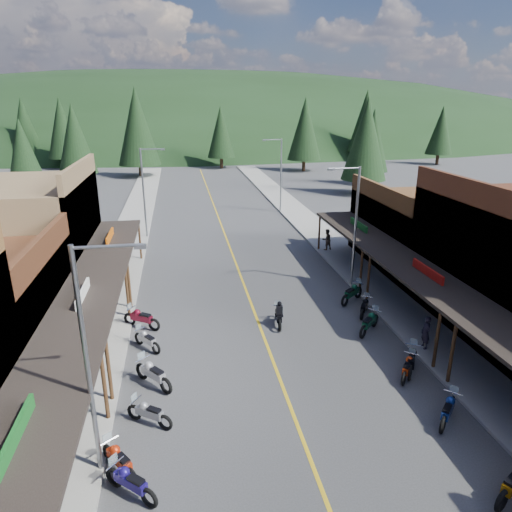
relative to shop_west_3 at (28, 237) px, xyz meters
name	(u,v)px	position (x,y,z in m)	size (l,w,h in m)	color
ground	(272,358)	(13.78, -11.30, -3.52)	(220.00, 220.00, 0.00)	#38383A
centerline	(227,240)	(13.78, 8.70, -3.51)	(0.15, 90.00, 0.01)	gold
sidewalk_west	(127,244)	(5.08, 8.70, -3.44)	(3.40, 94.00, 0.15)	gray
sidewalk_east	(321,235)	(22.48, 8.70, -3.44)	(3.40, 94.00, 0.15)	gray
shop_west_3	(28,237)	(0.00, 0.00, 0.00)	(10.90, 10.20, 8.20)	brown
shop_east_3	(422,232)	(27.54, 0.00, -0.99)	(10.90, 10.20, 6.20)	#4C2D16
streetlight_0	(91,354)	(6.83, -17.30, 0.94)	(2.16, 0.18, 8.00)	gray
streetlight_1	(145,189)	(6.83, 10.70, 0.94)	(2.16, 0.18, 8.00)	gray
streetlight_2	(354,222)	(20.74, -3.30, 0.94)	(2.16, 0.18, 8.00)	gray
streetlight_3	(280,172)	(20.74, 18.70, 0.94)	(2.16, 0.18, 8.00)	gray
ridge_hill	(189,139)	(13.78, 123.70, -3.52)	(310.00, 140.00, 60.00)	black
pine_1	(62,128)	(-10.22, 58.70, 3.72)	(5.88, 5.88, 12.50)	black
pine_2	(137,126)	(3.78, 46.70, 4.47)	(6.72, 6.72, 14.00)	black
pine_3	(221,132)	(17.78, 54.70, 2.96)	(5.04, 5.04, 11.00)	black
pine_4	(305,129)	(31.78, 48.70, 3.72)	(5.88, 5.88, 12.50)	black
pine_5	(366,121)	(47.78, 60.70, 4.47)	(6.72, 6.72, 14.00)	black
pine_6	(441,130)	(59.78, 52.70, 2.96)	(5.04, 5.04, 11.00)	black
pine_7	(25,126)	(-18.22, 64.70, 3.72)	(5.88, 5.88, 12.50)	black
pine_8	(23,153)	(-8.22, 28.70, 2.46)	(4.48, 4.48, 10.00)	black
pine_9	(373,140)	(37.78, 33.70, 2.86)	(4.93, 4.93, 10.80)	black
pine_10	(75,139)	(-4.22, 38.70, 3.27)	(5.38, 5.38, 11.60)	black
pine_11	(366,139)	(33.78, 26.70, 3.67)	(5.82, 5.82, 12.40)	black
bike_west_4	(130,481)	(7.79, -18.57, -2.91)	(0.71, 2.14, 1.22)	navy
bike_west_5	(119,459)	(7.35, -17.55, -2.92)	(0.70, 2.10, 1.20)	red
bike_west_6	(149,412)	(8.19, -15.22, -2.94)	(0.67, 2.02, 1.15)	gray
bike_west_7	(153,373)	(8.24, -12.68, -2.85)	(0.78, 2.35, 1.34)	#A8A7AC
bike_west_8	(147,339)	(7.80, -9.42, -2.95)	(0.66, 1.98, 1.13)	#A09FA4
bike_west_9	(141,317)	(7.38, -7.09, -2.87)	(0.76, 2.28, 1.31)	maroon
bike_east_5	(448,409)	(19.55, -16.99, -2.92)	(0.70, 2.09, 1.19)	navy
bike_east_6	(408,366)	(19.48, -13.90, -2.96)	(0.65, 1.96, 1.12)	#B1300C
bike_east_7	(412,359)	(19.88, -13.45, -2.90)	(0.73, 2.18, 1.25)	black
bike_east_8	(369,322)	(19.45, -9.63, -2.88)	(0.75, 2.25, 1.29)	#0D4228
bike_east_9	(365,306)	(20.03, -7.57, -2.96)	(0.65, 1.96, 1.12)	black
bike_east_10	(352,292)	(19.96, -5.75, -2.86)	(0.77, 2.30, 1.32)	#0C3E26
rider_on_bike	(279,315)	(14.83, -8.00, -2.91)	(0.89, 2.07, 1.53)	black
pedestrian_east_a	(426,333)	(21.43, -11.85, -2.53)	(0.61, 0.40, 1.68)	black
pedestrian_east_b	(327,239)	(21.54, 4.19, -2.49)	(0.85, 0.49, 1.76)	#4D3F31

